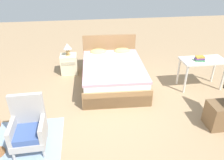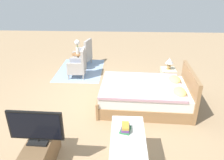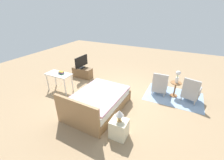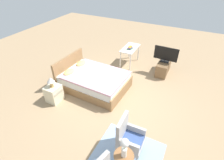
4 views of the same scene
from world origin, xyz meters
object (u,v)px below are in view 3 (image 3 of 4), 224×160
(tv_flatscreen, at_px, (81,62))
(armchair_by_window_right, at_px, (160,85))
(side_table, at_px, (175,88))
(book_stack, at_px, (61,73))
(nightstand, at_px, (119,129))
(vanity_desk, at_px, (59,76))
(bed, at_px, (97,103))
(tv_stand, at_px, (83,73))
(table_lamp, at_px, (119,114))
(flower_vase, at_px, (178,75))
(armchair_by_window_left, at_px, (191,92))

(tv_flatscreen, bearing_deg, armchair_by_window_right, -179.12)
(side_table, xyz_separation_m, book_stack, (4.18, 1.56, 0.42))
(nightstand, relative_size, vanity_desk, 0.51)
(bed, height_order, nightstand, bed)
(nightstand, relative_size, tv_flatscreen, 0.61)
(bed, xyz_separation_m, armchair_by_window_right, (-1.66, -1.98, 0.08))
(tv_stand, bearing_deg, table_lamp, 139.78)
(nightstand, distance_m, vanity_desk, 3.44)
(flower_vase, height_order, book_stack, flower_vase)
(flower_vase, xyz_separation_m, tv_stand, (4.23, 0.17, -0.63))
(book_stack, bearing_deg, vanity_desk, 17.48)
(nightstand, xyz_separation_m, tv_stand, (3.13, -2.64, -0.02))
(armchair_by_window_right, bearing_deg, tv_stand, 0.88)
(nightstand, bearing_deg, bed, -32.90)
(vanity_desk, distance_m, book_stack, 0.21)
(bed, distance_m, armchair_by_window_right, 2.58)
(table_lamp, distance_m, book_stack, 3.32)
(armchair_by_window_right, xyz_separation_m, vanity_desk, (3.74, 1.48, 0.24))
(armchair_by_window_left, relative_size, vanity_desk, 0.88)
(table_lamp, xyz_separation_m, tv_stand, (3.13, -2.64, -0.50))
(tv_flatscreen, relative_size, book_stack, 3.67)
(bed, bearing_deg, armchair_by_window_right, -129.99)
(armchair_by_window_right, distance_m, flower_vase, 0.75)
(bed, distance_m, tv_stand, 2.78)
(armchair_by_window_right, distance_m, side_table, 0.57)
(armchair_by_window_right, bearing_deg, table_lamp, 78.63)
(nightstand, xyz_separation_m, tv_flatscreen, (3.13, -2.64, 0.53))
(vanity_desk, bearing_deg, bed, 166.70)
(side_table, bearing_deg, bed, 43.31)
(nightstand, distance_m, book_stack, 3.36)
(armchair_by_window_right, distance_m, tv_stand, 3.67)
(bed, height_order, armchair_by_window_left, bed)
(tv_flatscreen, distance_m, book_stack, 1.39)
(armchair_by_window_left, height_order, side_table, armchair_by_window_left)
(bed, distance_m, armchair_by_window_left, 3.40)
(flower_vase, distance_m, nightstand, 3.08)
(side_table, height_order, tv_flatscreen, tv_flatscreen)
(tv_stand, bearing_deg, nightstand, 139.79)
(flower_vase, relative_size, tv_flatscreen, 0.55)
(tv_stand, bearing_deg, tv_flatscreen, -1.62)
(armchair_by_window_right, xyz_separation_m, book_stack, (3.62, 1.44, 0.40))
(tv_flatscreen, distance_m, vanity_desk, 1.44)
(bed, height_order, book_stack, bed)
(armchair_by_window_left, bearing_deg, flower_vase, -11.41)
(armchair_by_window_left, relative_size, flower_vase, 1.93)
(nightstand, relative_size, book_stack, 2.25)
(table_lamp, height_order, tv_flatscreen, tv_flatscreen)
(tv_flatscreen, xyz_separation_m, book_stack, (-0.05, 1.39, -0.01))
(bed, relative_size, side_table, 3.80)
(armchair_by_window_right, relative_size, side_table, 1.58)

